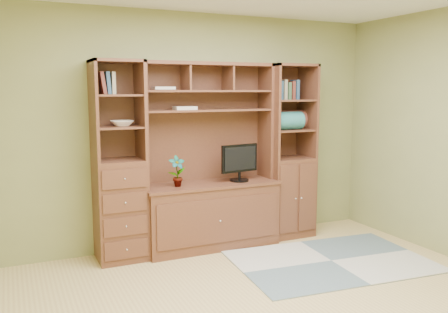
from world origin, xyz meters
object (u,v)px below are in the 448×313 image
monitor (239,156)px  center_hutch (211,157)px  left_tower (119,162)px  right_tower (288,151)px

monitor → center_hutch: bearing=164.8°
left_tower → right_tower: size_ratio=1.00×
center_hutch → right_tower: size_ratio=1.00×
left_tower → monitor: 1.34m
left_tower → right_tower: (2.02, 0.00, 0.00)m
right_tower → monitor: right_tower is taller
right_tower → left_tower: bearing=180.0°
left_tower → center_hutch: bearing=-2.3°
left_tower → monitor: left_tower is taller
monitor → left_tower: bearing=167.5°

